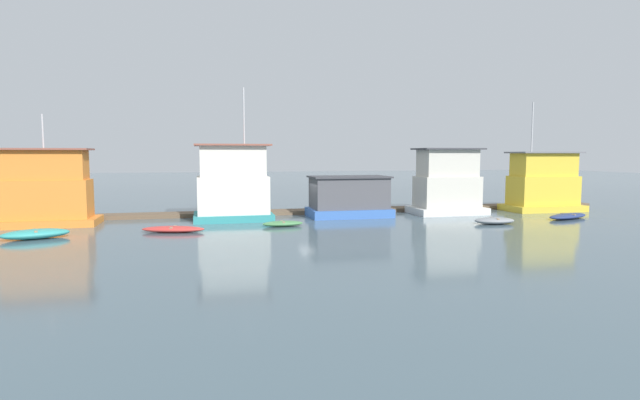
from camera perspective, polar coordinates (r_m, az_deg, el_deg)
The scene contains 12 objects.
ground_plane at distance 37.03m, azimuth -0.35°, elevation -2.02°, with size 200.00×200.00×0.00m, color #475B66.
dock_walkway at distance 39.74m, azimuth -1.26°, elevation -1.31°, with size 51.00×1.84×0.30m, color brown.
houseboat_orange at distance 37.27m, azimuth -28.99°, elevation 0.90°, with size 6.55×3.32×7.28m.
houseboat_teal at distance 36.16m, azimuth -9.95°, elevation 1.73°, with size 5.50×4.11×9.39m.
houseboat_blue at distance 37.64m, azimuth 3.32°, elevation 0.33°, with size 6.09×3.62×3.05m.
houseboat_white at distance 40.59m, azimuth 14.32°, elevation 1.75°, with size 5.60×3.64×5.16m.
houseboat_yellow at distance 45.35m, azimuth 24.13°, elevation 1.67°, with size 6.18×3.47×8.91m.
dinghy_teal at distance 31.92m, azimuth -29.76°, elevation -3.38°, with size 3.74×2.54×0.55m.
dinghy_red at distance 31.34m, azimuth -16.43°, elevation -3.21°, with size 3.95×2.05×0.37m.
dinghy_green at distance 32.58m, azimuth -4.27°, elevation -2.71°, with size 2.71×1.14×0.36m.
dinghy_grey at distance 35.62m, azimuth 19.31°, elevation -2.24°, with size 2.87×1.70×0.45m.
dinghy_navy at distance 40.54m, azimuth 26.48°, elevation -1.66°, with size 4.28×2.61×0.39m.
Camera 1 is at (-8.18, -35.81, 4.67)m, focal length 28.00 mm.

